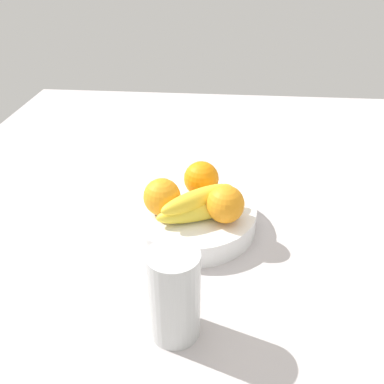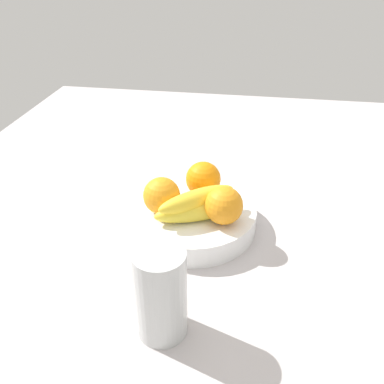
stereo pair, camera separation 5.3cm
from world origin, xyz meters
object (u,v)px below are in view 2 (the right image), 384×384
orange_front_left (201,179)px  orange_front_right (162,195)px  fruit_bowl (192,217)px  orange_center (224,205)px  thermos_tumbler (161,294)px  banana_bunch (197,205)px

orange_front_left → orange_front_right: same height
fruit_bowl → orange_center: (-3.62, -6.90, 6.17)cm
orange_front_right → orange_center: 12.90cm
thermos_tumbler → orange_center: bearing=-16.2°
orange_center → fruit_bowl: bearing=62.3°
fruit_bowl → thermos_tumbler: (-27.91, 0.17, 5.45)cm
orange_front_left → thermos_tumbler: 33.89cm
fruit_bowl → orange_center: 9.94cm
orange_front_right → thermos_tumbler: thermos_tumbler is taller
banana_bunch → orange_front_right: bearing=79.1°
orange_front_left → orange_center: same height
fruit_bowl → banana_bunch: banana_bunch is taller
thermos_tumbler → orange_front_left: bearing=-2.0°
orange_front_left → orange_front_right: size_ratio=1.00×
fruit_bowl → orange_center: bearing=-117.7°
fruit_bowl → orange_front_right: (-1.94, 5.89, 6.17)cm
orange_front_right → thermos_tumbler: (-25.98, -5.72, -0.73)cm
orange_front_left → orange_center: (-9.57, -5.91, 0.00)cm
orange_front_right → thermos_tumbler: size_ratio=0.49×
banana_bunch → thermos_tumbler: (-24.55, 1.65, -0.02)cm
orange_front_right → orange_center: size_ratio=1.00×
banana_bunch → orange_front_left: bearing=3.0°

